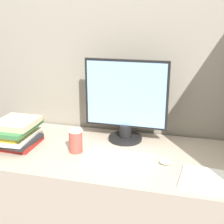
# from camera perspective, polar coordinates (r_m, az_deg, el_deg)

# --- Properties ---
(cubicle_panel_rear) EXTENTS (1.84, 0.04, 1.63)m
(cubicle_panel_rear) POSITION_cam_1_polar(r_m,az_deg,el_deg) (2.07, 1.33, -1.37)
(cubicle_panel_rear) COLOR gray
(cubicle_panel_rear) RESTS_ON ground_plane
(desk) EXTENTS (1.44, 0.67, 0.75)m
(desk) POSITION_cam_1_polar(r_m,az_deg,el_deg) (1.95, -1.46, -17.26)
(desk) COLOR tan
(desk) RESTS_ON ground_plane
(monitor) EXTENTS (0.50, 0.20, 0.49)m
(monitor) POSITION_cam_1_polar(r_m,az_deg,el_deg) (1.84, 2.54, 1.58)
(monitor) COLOR black
(monitor) RESTS_ON desk
(keyboard) EXTENTS (0.37, 0.15, 0.02)m
(keyboard) POSITION_cam_1_polar(r_m,az_deg,el_deg) (1.66, 1.23, -8.52)
(keyboard) COLOR silver
(keyboard) RESTS_ON desk
(mouse) EXTENTS (0.06, 0.05, 0.03)m
(mouse) POSITION_cam_1_polar(r_m,az_deg,el_deg) (1.64, 9.70, -8.99)
(mouse) COLOR silver
(mouse) RESTS_ON desk
(coffee_cup) EXTENTS (0.08, 0.08, 0.13)m
(coffee_cup) POSITION_cam_1_polar(r_m,az_deg,el_deg) (1.74, -6.65, -5.28)
(coffee_cup) COLOR #BF4C3F
(coffee_cup) RESTS_ON desk
(book_stack) EXTENTS (0.24, 0.29, 0.16)m
(book_stack) POSITION_cam_1_polar(r_m,az_deg,el_deg) (1.89, -17.14, -3.66)
(book_stack) COLOR maroon
(book_stack) RESTS_ON desk
(paper_pile) EXTENTS (0.21, 0.24, 0.01)m
(paper_pile) POSITION_cam_1_polar(r_m,az_deg,el_deg) (1.55, 16.13, -11.66)
(paper_pile) COLOR white
(paper_pile) RESTS_ON desk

